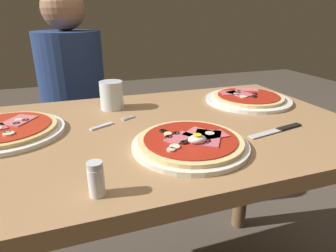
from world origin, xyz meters
The scene contains 9 objects.
dining_table centered at (0.00, 0.00, 0.63)m, with size 1.27×0.72×0.75m.
pizza_foreground centered at (0.07, -0.16, 0.76)m, with size 0.29×0.29×0.05m.
pizza_across_left centered at (-0.37, 0.08, 0.76)m, with size 0.30×0.30×0.03m.
pizza_across_right centered at (0.44, 0.13, 0.76)m, with size 0.31×0.31×0.03m.
water_glass_far centered at (-0.06, 0.21, 0.79)m, with size 0.08×0.08×0.10m.
fork centered at (-0.09, 0.06, 0.75)m, with size 0.15×0.09×0.00m.
knife centered at (0.36, -0.15, 0.75)m, with size 0.20×0.06×0.01m.
salt_shaker centered at (-0.16, -0.29, 0.78)m, with size 0.03×0.03×0.07m.
diner_person centered at (-0.18, 0.76, 0.56)m, with size 0.32×0.32×1.18m.
Camera 1 is at (-0.19, -0.75, 1.06)m, focal length 30.68 mm.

